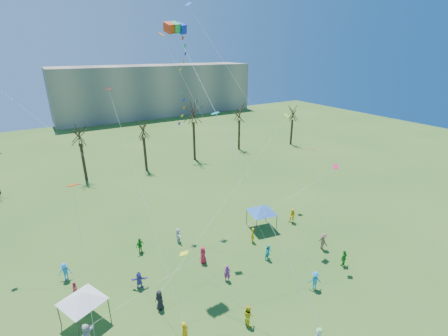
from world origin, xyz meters
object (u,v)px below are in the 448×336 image
distant_building (157,90)px  canopy_tent_white (81,297)px  big_box_kite (185,83)px  canopy_tent_blue (262,209)px

distant_building → canopy_tent_white: size_ratio=16.87×
big_box_kite → canopy_tent_blue: size_ratio=6.04×
big_box_kite → canopy_tent_white: size_ratio=6.59×
canopy_tent_white → canopy_tent_blue: size_ratio=0.92×
big_box_kite → canopy_tent_blue: big_box_kite is taller
canopy_tent_blue → big_box_kite: bearing=-169.9°
distant_building → canopy_tent_blue: distant_building is taller
distant_building → big_box_kite: (-23.31, -73.23, 9.64)m
big_box_kite → canopy_tent_blue: (9.68, 1.72, -14.63)m
canopy_tent_white → canopy_tent_blue: 20.11m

